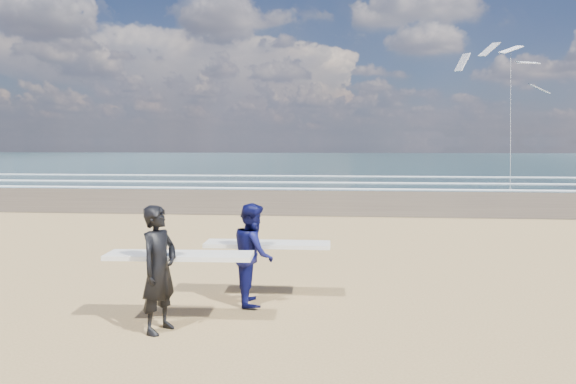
# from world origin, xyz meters

# --- Properties ---
(ocean) EXTENTS (220.00, 100.00, 0.02)m
(ocean) POSITION_xyz_m (20.00, 72.00, 0.01)
(ocean) COLOR #173134
(ocean) RESTS_ON ground
(surfer_near) EXTENTS (2.22, 1.05, 1.85)m
(surfer_near) POSITION_xyz_m (0.53, 0.28, 0.94)
(surfer_near) COLOR black
(surfer_near) RESTS_ON ground
(surfer_far) EXTENTS (2.21, 1.10, 1.73)m
(surfer_far) POSITION_xyz_m (1.67, 1.67, 0.87)
(surfer_far) COLOR #0C0F48
(surfer_far) RESTS_ON ground
(kite_1) EXTENTS (6.12, 4.77, 9.83)m
(kite_1) POSITION_xyz_m (13.84, 26.34, 5.56)
(kite_1) COLOR slate
(kite_1) RESTS_ON ground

